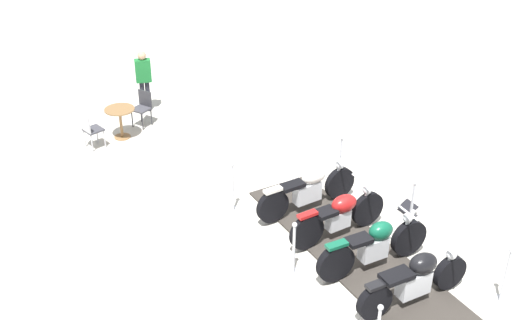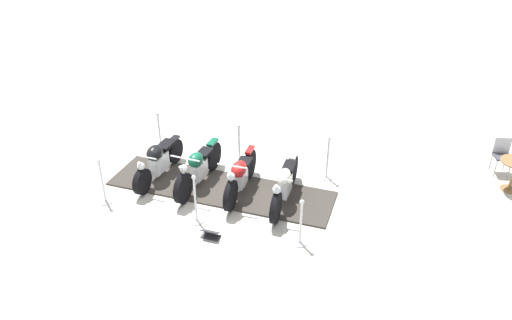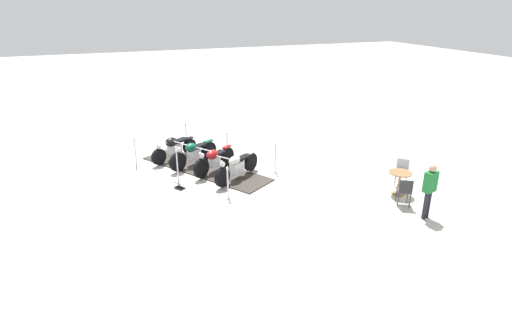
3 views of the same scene
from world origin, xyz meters
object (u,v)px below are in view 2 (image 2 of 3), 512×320
Objects in this scene: motorcycle_black at (158,160)px; stanchion_right_mid at (196,207)px; stanchion_right_rear at (300,229)px; stanchion_left_rear at (327,165)px; info_placard at (211,234)px; motorcycle_maroon at (240,175)px; cafe_chair_across_table at (502,153)px; stanchion_right_front at (104,189)px; motorcycle_cream at (285,184)px; stanchion_left_front at (160,136)px; stanchion_left_mid at (239,151)px; motorcycle_forest at (198,167)px.

stanchion_right_mid reaches higher than motorcycle_black.
stanchion_left_rear reaches higher than stanchion_right_rear.
stanchion_right_rear reaches higher than info_placard.
cafe_chair_across_table is at bearing 115.25° from motorcycle_maroon.
stanchion_right_front is at bearing -27.04° from motorcycle_black.
stanchion_right_mid is at bearing -53.65° from motorcycle_cream.
cafe_chair_across_table is at bearing -47.24° from stanchion_left_front.
stanchion_left_mid is 3.09m from info_placard.
stanchion_left_mid is at bearing -9.26° from stanchion_right_front.
stanchion_right_front is (-2.39, 3.88, -0.01)m from stanchion_right_rear.
info_placard is (-1.45, -0.87, -0.45)m from motorcycle_maroon.
stanchion_right_rear is 0.92× the size of stanchion_right_mid.
stanchion_left_rear is at bearing -120.33° from info_placard.
motorcycle_forest is 2.18m from stanchion_right_front.
stanchion_right_mid reaches higher than motorcycle_forest.
stanchion_left_mid is (1.97, -0.64, -0.18)m from motorcycle_black.
motorcycle_cream is at bearing -122.54° from info_placard.
stanchion_left_front is (-0.89, 3.99, -0.12)m from motorcycle_cream.
motorcycle_black is at bearing 103.33° from stanchion_right_rear.
motorcycle_forest is 1.40m from stanchion_right_mid.
info_placard is at bearing -105.80° from stanchion_left_front.
stanchion_right_front is (-2.02, 0.81, -0.16)m from motorcycle_forest.
motorcycle_forest is 1.88× the size of stanchion_left_front.
stanchion_left_front reaches higher than motorcycle_black.
stanchion_left_mid and stanchion_right_front have the same top height.
cafe_chair_across_table is (6.15, -4.22, 0.01)m from motorcycle_forest.
stanchion_right_rear is at bearing 73.13° from motorcycle_black.
stanchion_right_mid is at bearing -148.30° from stanchion_left_mid.
stanchion_left_front is 4.13m from info_placard.
cafe_chair_across_table is at bearing 115.74° from motorcycle_forest.
motorcycle_forest is 1.80× the size of stanchion_left_rear.
motorcycle_maroon reaches higher than motorcycle_cream.
cafe_chair_across_table is (4.74, -4.48, 0.19)m from stanchion_left_mid.
motorcycle_cream reaches higher than motorcycle_black.
stanchion_left_rear reaches higher than stanchion_right_front.
stanchion_left_front is 2.49× the size of info_placard.
stanchion_right_rear is at bearing -56.67° from cafe_chair_across_table.
stanchion_right_rear is 0.97× the size of stanchion_left_front.
stanchion_left_mid reaches higher than stanchion_left_front.
motorcycle_cream is 2.04m from stanchion_right_mid.
stanchion_right_mid is (-1.92, 0.67, -0.13)m from motorcycle_cream.
stanchion_right_rear is at bearing -88.25° from stanchion_left_front.
motorcycle_forest reaches higher than motorcycle_cream.
stanchion_right_rear is at bearing -58.30° from stanchion_right_mid.
stanchion_left_front reaches higher than motorcycle_maroon.
stanchion_left_rear is 3.53m from info_placard.
motorcycle_forest is 7.46m from cafe_chair_across_table.
motorcycle_black is 2.18× the size of cafe_chair_across_table.
motorcycle_cream is at bearing -175.69° from stanchion_left_rear.
stanchion_left_front is at bearing 121.70° from stanchion_left_mid.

